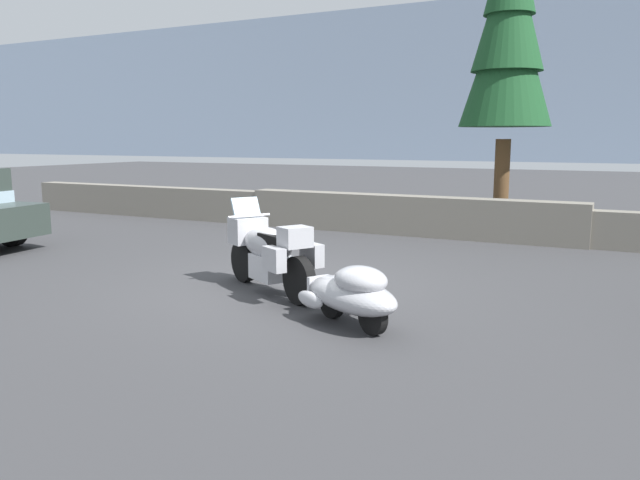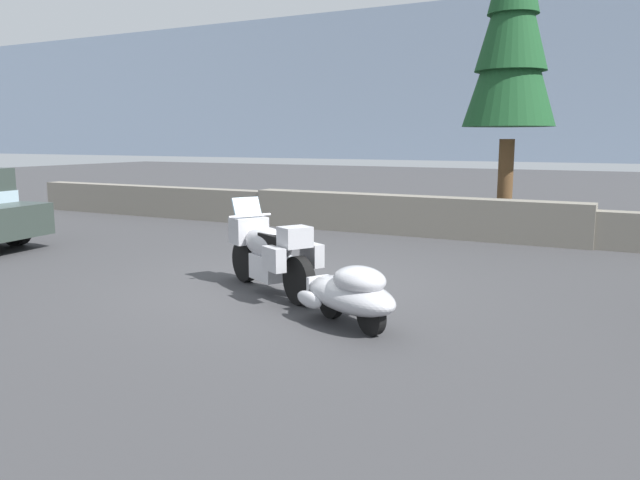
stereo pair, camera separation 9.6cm
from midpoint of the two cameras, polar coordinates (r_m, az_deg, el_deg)
ground_plane at (r=9.55m, az=-3.37°, el=-4.21°), size 80.00×80.00×0.00m
stone_guard_wall at (r=14.86m, az=6.68°, el=2.26°), size 24.00×0.56×0.92m
distant_ridgeline at (r=104.07m, az=25.40°, el=11.53°), size 240.00×80.00×16.00m
touring_motorcycle at (r=9.07m, az=-4.34°, el=-0.92°), size 2.08×1.41×1.33m
car_shaped_trailer at (r=7.43m, az=3.20°, el=-4.84°), size 2.09×1.41×0.76m
pine_tree_tall at (r=15.86m, az=17.39°, el=18.23°), size 2.14×2.14×7.68m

